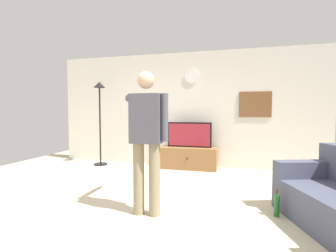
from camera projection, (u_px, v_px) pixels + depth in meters
The scene contains 9 objects.
ground_plane at pixel (140, 213), 3.10m from camera, with size 8.40×8.40×0.00m, color beige.
back_wall at pixel (184, 110), 5.87m from camera, with size 6.40×0.10×2.70m, color silver.
tv_stand at pixel (189, 158), 5.55m from camera, with size 1.26×0.47×0.49m.
television at pixel (189, 135), 5.56m from camera, with size 1.01×0.07×0.57m.
wall_clock at pixel (191, 76), 5.72m from camera, with size 0.33×0.33×0.03m, color white.
framed_picture at pixel (255, 104), 5.40m from camera, with size 0.69×0.04×0.57m, color brown.
floor_lamp at pixel (100, 106), 5.88m from camera, with size 0.32×0.32×2.02m.
person_standing_nearer_lamp at pixel (147, 135), 3.03m from camera, with size 0.56×0.78×1.78m.
beverage_bottle at pixel (277, 205), 3.00m from camera, with size 0.07×0.07×0.35m.
Camera 1 is at (1.11, -2.84, 1.29)m, focal length 26.03 mm.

